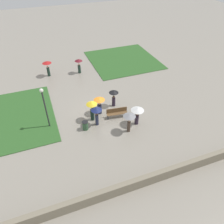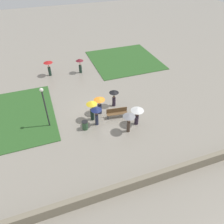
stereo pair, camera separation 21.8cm
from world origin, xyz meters
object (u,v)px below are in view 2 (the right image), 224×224
object	(u,v)px
park_bench	(117,113)
lamp_post	(44,102)
crowd_person_grey	(129,119)
crowd_person_navy	(96,112)
lone_walker_far_path	(80,63)
lone_walker_mid_plaza	(49,65)
crowd_person_white	(137,112)
crowd_person_yellow	(92,107)
trash_bin	(85,125)
crowd_person_orange	(99,103)
crowd_person_black	(114,95)

from	to	relation	value
park_bench	lamp_post	distance (m)	6.45
crowd_person_grey	crowd_person_navy	bearing A→B (deg)	29.82
lone_walker_far_path	lone_walker_mid_plaza	world-z (taller)	lone_walker_mid_plaza
crowd_person_white	crowd_person_yellow	bearing A→B (deg)	-12.42
lone_walker_far_path	trash_bin	bearing A→B (deg)	-116.69
crowd_person_grey	crowd_person_navy	size ratio (longest dim) A/B	0.99
crowd_person_yellow	crowd_person_grey	xyz separation A→B (m)	(2.44, -2.57, -0.01)
lone_walker_mid_plaza	lone_walker_far_path	bearing A→B (deg)	86.31
park_bench	crowd_person_navy	size ratio (longest dim) A/B	1.07
crowd_person_navy	lone_walker_far_path	distance (m)	10.01
lamp_post	crowd_person_grey	bearing A→B (deg)	-25.63
lamp_post	trash_bin	xyz separation A→B (m)	(2.87, -1.45, -2.14)
crowd_person_yellow	crowd_person_navy	bearing A→B (deg)	-159.93
crowd_person_yellow	lone_walker_far_path	xyz separation A→B (m)	(1.07, 9.18, -0.13)
crowd_person_orange	lone_walker_mid_plaza	bearing A→B (deg)	23.67
crowd_person_black	crowd_person_white	size ratio (longest dim) A/B	1.01
crowd_person_black	crowd_person_orange	bearing A→B (deg)	-129.62
trash_bin	crowd_person_orange	bearing A→B (deg)	42.40
lamp_post	lone_walker_mid_plaza	xyz separation A→B (m)	(1.25, 9.31, -1.23)
trash_bin	crowd_person_black	xyz separation A→B (m)	(3.52, 2.34, 0.84)
trash_bin	lone_walker_far_path	size ratio (longest dim) A/B	0.45
crowd_person_grey	crowd_person_white	size ratio (longest dim) A/B	1.04
crowd_person_orange	crowd_person_yellow	bearing A→B (deg)	129.55
crowd_person_yellow	crowd_person_navy	distance (m)	0.81
crowd_person_orange	lone_walker_mid_plaza	xyz separation A→B (m)	(-3.47, 9.07, 0.11)
crowd_person_black	lone_walker_mid_plaza	world-z (taller)	lone_walker_mid_plaza
trash_bin	lone_walker_mid_plaza	bearing A→B (deg)	98.55
crowd_person_yellow	crowd_person_orange	bearing A→B (deg)	-45.63
crowd_person_black	crowd_person_white	distance (m)	3.38
crowd_person_black	crowd_person_grey	size ratio (longest dim) A/B	0.97
lone_walker_mid_plaza	crowd_person_grey	bearing A→B (deg)	27.31
park_bench	lamp_post	bearing A→B (deg)	179.76
trash_bin	crowd_person_grey	size ratio (longest dim) A/B	0.45
park_bench	trash_bin	distance (m)	3.24
crowd_person_orange	crowd_person_black	world-z (taller)	crowd_person_black
lone_walker_far_path	park_bench	bearing A→B (deg)	-98.55
crowd_person_grey	lone_walker_mid_plaza	bearing A→B (deg)	0.10
crowd_person_white	trash_bin	bearing A→B (deg)	4.91
crowd_person_yellow	lamp_post	bearing A→B (deg)	91.04
crowd_person_white	lone_walker_far_path	distance (m)	11.36
park_bench	lone_walker_mid_plaza	size ratio (longest dim) A/B	1.07
trash_bin	crowd_person_white	bearing A→B (deg)	-11.52
lone_walker_mid_plaza	crowd_person_white	bearing A→B (deg)	32.64
crowd_person_orange	lone_walker_mid_plaza	world-z (taller)	lone_walker_mid_plaza
trash_bin	crowd_person_navy	size ratio (longest dim) A/B	0.45
trash_bin	crowd_person_yellow	distance (m)	1.70
trash_bin	lone_walker_far_path	world-z (taller)	lone_walker_far_path
lamp_post	crowd_person_orange	bearing A→B (deg)	2.87
lone_walker_mid_plaza	crowd_person_black	bearing A→B (deg)	36.54
crowd_person_black	crowd_person_white	bearing A→B (deg)	-44.96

